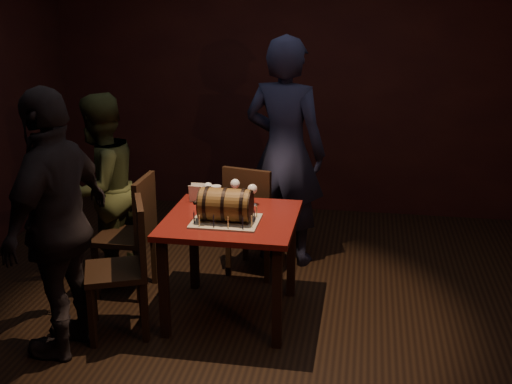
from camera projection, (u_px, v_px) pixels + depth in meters
room_shell at (250, 128)px, 4.13m from camera, size 5.04×5.04×2.80m
pub_table at (231, 232)px, 4.46m from camera, size 0.90×0.90×0.75m
cake_board at (226, 221)px, 4.33m from camera, size 0.45×0.35×0.01m
barrel_cake at (226, 205)px, 4.30m from camera, size 0.40×0.24×0.24m
birthday_candles at (226, 215)px, 4.32m from camera, size 0.40×0.30×0.09m
wine_glass_left at (208, 188)px, 4.67m from camera, size 0.07×0.07×0.16m
wine_glass_mid at (235, 185)px, 4.76m from camera, size 0.07×0.07×0.16m
wine_glass_right at (252, 190)px, 4.63m from camera, size 0.07×0.07×0.16m
pint_of_ale at (216, 196)px, 4.64m from camera, size 0.07×0.07×0.15m
menu_card at (196, 193)px, 4.73m from camera, size 0.10×0.05×0.13m
chair_back at (252, 215)px, 5.14m from camera, size 0.48×0.48×0.93m
chair_left_rear at (133, 229)px, 4.85m from camera, size 0.40×0.40×0.93m
chair_left_front at (127, 261)px, 4.28m from camera, size 0.52×0.52×0.93m
person_back at (285, 152)px, 5.32m from camera, size 0.79×0.62×1.92m
person_left_rear at (101, 189)px, 5.05m from camera, size 0.79×0.88×1.50m
person_left_front at (58, 224)px, 3.97m from camera, size 0.55×1.06×1.72m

